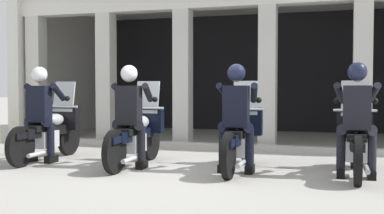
{
  "coord_description": "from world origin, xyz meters",
  "views": [
    {
      "loc": [
        2.21,
        -6.79,
        1.25
      ],
      "look_at": [
        0.0,
        0.52,
        0.93
      ],
      "focal_mm": 44.65,
      "sensor_mm": 36.0,
      "label": 1
    }
  ],
  "objects_px": {
    "police_officer_center_left": "(130,107)",
    "motorcycle_far_right": "(356,140)",
    "motorcycle_far_left": "(51,131)",
    "police_officer_far_left": "(40,106)",
    "motorcycle_center_right": "(240,136)",
    "police_officer_far_right": "(357,110)",
    "police_officer_center_right": "(237,108)",
    "motorcycle_center_left": "(137,134)"
  },
  "relations": [
    {
      "from": "police_officer_far_left",
      "to": "motorcycle_center_right",
      "type": "xyz_separation_m",
      "value": [
        3.31,
        0.26,
        -0.44
      ]
    },
    {
      "from": "police_officer_center_right",
      "to": "police_officer_far_right",
      "type": "relative_size",
      "value": 1.0
    },
    {
      "from": "motorcycle_center_left",
      "to": "motorcycle_far_right",
      "type": "bearing_deg",
      "value": 5.46
    },
    {
      "from": "motorcycle_far_right",
      "to": "police_officer_center_left",
      "type": "bearing_deg",
      "value": -176.79
    },
    {
      "from": "police_officer_center_left",
      "to": "motorcycle_far_left",
      "type": "bearing_deg",
      "value": 170.3
    },
    {
      "from": "police_officer_center_left",
      "to": "police_officer_center_right",
      "type": "relative_size",
      "value": 1.0
    },
    {
      "from": "police_officer_far_left",
      "to": "motorcycle_center_left",
      "type": "relative_size",
      "value": 0.78
    },
    {
      "from": "motorcycle_far_left",
      "to": "police_officer_center_right",
      "type": "distance_m",
      "value": 3.35
    },
    {
      "from": "motorcycle_far_left",
      "to": "motorcycle_far_right",
      "type": "distance_m",
      "value": 4.96
    },
    {
      "from": "police_officer_far_left",
      "to": "police_officer_center_left",
      "type": "xyz_separation_m",
      "value": [
        1.65,
        -0.1,
        0.0
      ]
    },
    {
      "from": "police_officer_center_left",
      "to": "police_officer_far_right",
      "type": "bearing_deg",
      "value": 5.46
    },
    {
      "from": "police_officer_far_left",
      "to": "motorcycle_center_right",
      "type": "bearing_deg",
      "value": 10.6
    },
    {
      "from": "police_officer_center_left",
      "to": "motorcycle_far_right",
      "type": "distance_m",
      "value": 3.36
    },
    {
      "from": "police_officer_far_left",
      "to": "motorcycle_far_right",
      "type": "relative_size",
      "value": 0.78
    },
    {
      "from": "motorcycle_center_right",
      "to": "police_officer_far_right",
      "type": "distance_m",
      "value": 1.73
    },
    {
      "from": "police_officer_far_left",
      "to": "police_officer_center_left",
      "type": "bearing_deg",
      "value": 2.74
    },
    {
      "from": "motorcycle_center_right",
      "to": "motorcycle_far_right",
      "type": "relative_size",
      "value": 1.0
    },
    {
      "from": "motorcycle_far_left",
      "to": "police_officer_center_left",
      "type": "bearing_deg",
      "value": -6.87
    },
    {
      "from": "motorcycle_center_right",
      "to": "motorcycle_far_right",
      "type": "height_order",
      "value": "same"
    },
    {
      "from": "motorcycle_center_left",
      "to": "motorcycle_center_right",
      "type": "xyz_separation_m",
      "value": [
        1.65,
        0.08,
        0.0
      ]
    },
    {
      "from": "motorcycle_center_right",
      "to": "police_officer_center_right",
      "type": "height_order",
      "value": "police_officer_center_right"
    },
    {
      "from": "police_officer_far_left",
      "to": "motorcycle_center_left",
      "type": "xyz_separation_m",
      "value": [
        1.66,
        0.19,
        -0.44
      ]
    },
    {
      "from": "motorcycle_far_left",
      "to": "police_officer_far_left",
      "type": "xyz_separation_m",
      "value": [
        -0.0,
        -0.28,
        0.44
      ]
    },
    {
      "from": "motorcycle_far_right",
      "to": "motorcycle_center_right",
      "type": "bearing_deg",
      "value": 177.96
    },
    {
      "from": "motorcycle_far_left",
      "to": "motorcycle_center_left",
      "type": "bearing_deg",
      "value": 2.74
    },
    {
      "from": "motorcycle_far_right",
      "to": "police_officer_far_right",
      "type": "xyz_separation_m",
      "value": [
        -0.0,
        -0.28,
        0.44
      ]
    },
    {
      "from": "motorcycle_far_left",
      "to": "police_officer_center_left",
      "type": "distance_m",
      "value": 1.75
    },
    {
      "from": "police_officer_far_left",
      "to": "motorcycle_far_right",
      "type": "bearing_deg",
      "value": 9.71
    },
    {
      "from": "police_officer_far_right",
      "to": "police_officer_center_right",
      "type": "bearing_deg",
      "value": 177.96
    },
    {
      "from": "police_officer_center_left",
      "to": "motorcycle_far_right",
      "type": "xyz_separation_m",
      "value": [
        3.31,
        0.41,
        -0.44
      ]
    },
    {
      "from": "police_officer_center_left",
      "to": "motorcycle_far_right",
      "type": "bearing_deg",
      "value": 10.33
    },
    {
      "from": "motorcycle_center_left",
      "to": "motorcycle_center_right",
      "type": "distance_m",
      "value": 1.66
    },
    {
      "from": "motorcycle_far_left",
      "to": "police_officer_center_right",
      "type": "bearing_deg",
      "value": 0.8
    },
    {
      "from": "police_officer_center_right",
      "to": "police_officer_far_right",
      "type": "distance_m",
      "value": 1.66
    },
    {
      "from": "motorcycle_far_left",
      "to": "police_officer_far_right",
      "type": "bearing_deg",
      "value": 3.17
    },
    {
      "from": "police_officer_far_left",
      "to": "police_officer_center_left",
      "type": "distance_m",
      "value": 1.66
    },
    {
      "from": "motorcycle_center_right",
      "to": "police_officer_far_right",
      "type": "xyz_separation_m",
      "value": [
        1.65,
        -0.23,
        0.44
      ]
    },
    {
      "from": "police_officer_far_right",
      "to": "motorcycle_far_right",
      "type": "bearing_deg",
      "value": 85.85
    },
    {
      "from": "motorcycle_far_right",
      "to": "police_officer_far_right",
      "type": "bearing_deg",
      "value": -94.15
    },
    {
      "from": "police_officer_center_right",
      "to": "motorcycle_far_right",
      "type": "bearing_deg",
      "value": 14.58
    },
    {
      "from": "police_officer_far_left",
      "to": "police_officer_center_left",
      "type": "relative_size",
      "value": 1.0
    },
    {
      "from": "motorcycle_far_left",
      "to": "motorcycle_far_right",
      "type": "height_order",
      "value": "same"
    }
  ]
}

